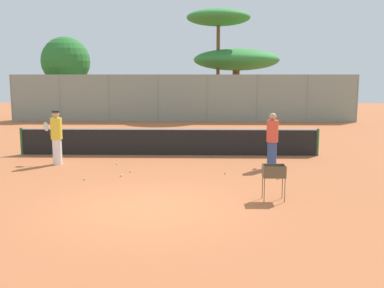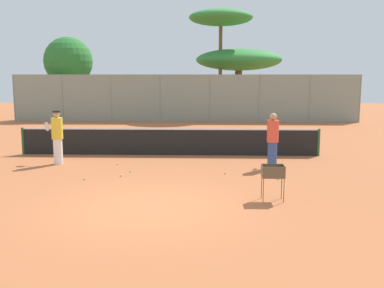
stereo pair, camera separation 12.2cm
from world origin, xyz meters
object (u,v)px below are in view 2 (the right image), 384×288
tennis_net (169,141)px  ball_cart (274,174)px  player_white_outfit (273,140)px  parked_car (101,107)px  player_red_cap (57,136)px

tennis_net → ball_cart: tennis_net is taller
player_white_outfit → parked_car: 21.91m
player_red_cap → tennis_net: bearing=-119.8°
tennis_net → ball_cart: (3.17, -6.38, 0.12)m
player_red_cap → ball_cart: bearing=-179.1°
parked_car → tennis_net: bearing=-68.5°
ball_cart → parked_car: bearing=112.9°
tennis_net → player_white_outfit: 4.42m
player_red_cap → parked_car: 19.05m
tennis_net → player_white_outfit: player_white_outfit is taller
tennis_net → parked_car: bearing=111.5°
tennis_net → parked_car: 18.20m
ball_cart → parked_car: size_ratio=0.22×
player_white_outfit → player_red_cap: bearing=95.6°
tennis_net → ball_cart: bearing=-63.6°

